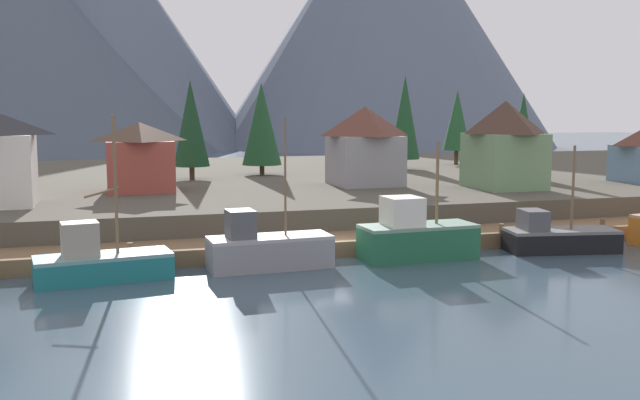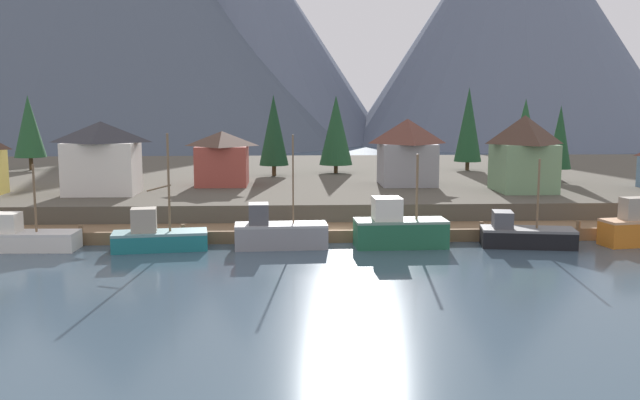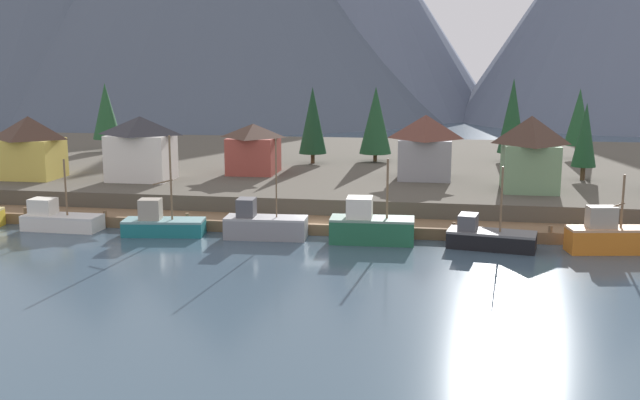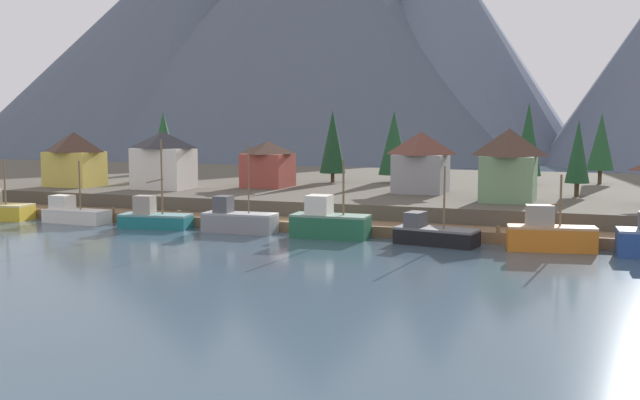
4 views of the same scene
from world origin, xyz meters
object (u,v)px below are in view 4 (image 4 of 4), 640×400
object	(u,v)px
fishing_boat_white	(74,214)
conifer_back_left	(333,142)
fishing_boat_green	(329,223)
conifer_back_right	(578,152)
conifer_near_left	(601,142)
conifer_near_right	(164,137)
house_red	(268,164)
house_green	(509,164)
house_yellow	(74,158)
conifer_mid_right	(394,143)
fishing_boat_black	(434,234)
fishing_boat_grey	(238,220)
fishing_boat_orange	(550,235)
fishing_boat_teal	(154,218)
house_grey	(421,162)
house_white	(164,160)
conifer_mid_left	(528,139)

from	to	relation	value
fishing_boat_white	conifer_back_left	distance (m)	35.68
fishing_boat_green	conifer_back_right	xyz separation A→B (m)	(20.99, 21.52, 5.99)
conifer_near_left	conifer_near_right	size ratio (longest dim) A/B	0.96
house_red	fishing_boat_green	bearing A→B (deg)	-53.23
house_green	house_yellow	bearing A→B (deg)	-179.00
fishing_boat_white	conifer_mid_right	xyz separation A→B (m)	(26.01, 32.86, 6.79)
fishing_boat_black	house_red	world-z (taller)	house_red
house_yellow	conifer_near_right	xyz separation A→B (m)	(-2.85, 25.25, 2.12)
fishing_boat_grey	house_green	bearing A→B (deg)	27.71
house_green	conifer_back_right	world-z (taller)	conifer_back_right
fishing_boat_white	conifer_near_right	world-z (taller)	conifer_near_right
fishing_boat_green	conifer_near_right	bearing A→B (deg)	135.23
house_yellow	conifer_mid_right	size ratio (longest dim) A/B	0.72
conifer_mid_right	fishing_boat_orange	bearing A→B (deg)	-56.36
fishing_boat_teal	house_grey	size ratio (longest dim) A/B	1.27
house_grey	house_red	bearing A→B (deg)	178.29
fishing_boat_white	house_grey	size ratio (longest dim) A/B	1.03
conifer_mid_right	conifer_back_left	distance (m)	8.20
fishing_boat_black	conifer_back_left	world-z (taller)	conifer_back_left
fishing_boat_black	house_white	distance (m)	39.10
fishing_boat_teal	conifer_near_right	xyz separation A→B (m)	(-22.98, 38.63, 7.09)
house_yellow	conifer_near_right	size ratio (longest dim) A/B	0.71
fishing_boat_white	house_green	xyz separation A→B (m)	(43.10, 13.92, 5.33)
fishing_boat_teal	fishing_boat_grey	world-z (taller)	fishing_boat_teal
house_grey	conifer_mid_left	world-z (taller)	conifer_mid_left
fishing_boat_green	conifer_near_right	distance (m)	56.95
fishing_boat_teal	house_white	distance (m)	16.81
fishing_boat_white	conifer_mid_left	size ratio (longest dim) A/B	0.68
fishing_boat_white	conifer_back_left	size ratio (longest dim) A/B	0.75
fishing_boat_grey	fishing_boat_white	bearing A→B (deg)	177.16
fishing_boat_green	conifer_back_left	distance (m)	32.24
fishing_boat_white	fishing_boat_teal	world-z (taller)	fishing_boat_teal
fishing_boat_green	conifer_near_left	bearing A→B (deg)	57.53
fishing_boat_orange	conifer_mid_left	size ratio (longest dim) A/B	0.70
fishing_boat_white	conifer_back_right	distance (m)	54.36
fishing_boat_white	conifer_mid_left	world-z (taller)	conifer_mid_left
house_yellow	conifer_back_left	size ratio (longest dim) A/B	0.71
fishing_boat_black	house_yellow	size ratio (longest dim) A/B	1.09
fishing_boat_green	conifer_mid_left	distance (m)	38.99
house_green	conifer_back_right	bearing A→B (deg)	49.05
house_red	house_yellow	bearing A→B (deg)	-162.12
fishing_boat_grey	house_white	bearing A→B (deg)	138.03
fishing_boat_black	house_grey	bearing A→B (deg)	115.83
house_red	conifer_mid_left	world-z (taller)	conifer_mid_left
fishing_boat_white	conifer_mid_right	world-z (taller)	conifer_mid_right
house_grey	conifer_near_left	bearing A→B (deg)	45.58
house_white	conifer_mid_left	xyz separation A→B (m)	(40.73, 21.62, 2.33)
fishing_boat_white	house_yellow	world-z (taller)	house_yellow
fishing_boat_grey	conifer_mid_right	world-z (taller)	conifer_mid_right
house_green	house_white	size ratio (longest dim) A/B	1.08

